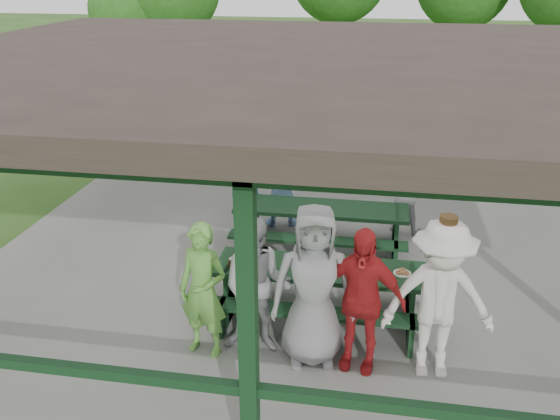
% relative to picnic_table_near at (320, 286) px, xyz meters
% --- Properties ---
extents(ground, '(90.00, 90.00, 0.00)m').
position_rel_picnic_table_near_xyz_m(ground, '(-0.34, 1.20, -0.58)').
color(ground, '#244A17').
rests_on(ground, ground).
extents(concrete_slab, '(10.00, 8.00, 0.10)m').
position_rel_picnic_table_near_xyz_m(concrete_slab, '(-0.34, 1.20, -0.53)').
color(concrete_slab, slate).
rests_on(concrete_slab, ground).
extents(pavilion_structure, '(10.60, 8.60, 3.24)m').
position_rel_picnic_table_near_xyz_m(pavilion_structure, '(-0.34, 1.20, 2.59)').
color(pavilion_structure, black).
rests_on(pavilion_structure, concrete_slab).
extents(picnic_table_near, '(2.67, 1.39, 0.75)m').
position_rel_picnic_table_near_xyz_m(picnic_table_near, '(0.00, 0.00, 0.00)').
color(picnic_table_near, black).
rests_on(picnic_table_near, concrete_slab).
extents(picnic_table_far, '(2.73, 1.39, 0.75)m').
position_rel_picnic_table_near_xyz_m(picnic_table_far, '(-0.20, 2.00, 0.00)').
color(picnic_table_far, black).
rests_on(picnic_table_far, concrete_slab).
extents(table_setting, '(2.33, 0.45, 0.10)m').
position_rel_picnic_table_near_xyz_m(table_setting, '(-0.07, 0.02, 0.31)').
color(table_setting, white).
rests_on(table_setting, picnic_table_near).
extents(contestant_green, '(0.68, 0.52, 1.65)m').
position_rel_picnic_table_near_xyz_m(contestant_green, '(-1.25, -0.94, 0.35)').
color(contestant_green, '#5EA43E').
rests_on(contestant_green, concrete_slab).
extents(contestant_grey_left, '(0.84, 0.66, 1.69)m').
position_rel_picnic_table_near_xyz_m(contestant_grey_left, '(-0.66, -0.78, 0.37)').
color(contestant_grey_left, gray).
rests_on(contestant_grey_left, concrete_slab).
extents(contestant_grey_mid, '(1.04, 0.76, 1.95)m').
position_rel_picnic_table_near_xyz_m(contestant_grey_mid, '(0.01, -0.87, 0.50)').
color(contestant_grey_mid, gray).
rests_on(contestant_grey_mid, concrete_slab).
extents(contestant_red, '(1.07, 0.58, 1.73)m').
position_rel_picnic_table_near_xyz_m(contestant_red, '(0.54, -0.89, 0.39)').
color(contestant_red, '#AE1D1F').
rests_on(contestant_red, concrete_slab).
extents(contestant_white_fedora, '(1.28, 0.81, 1.94)m').
position_rel_picnic_table_near_xyz_m(contestant_white_fedora, '(1.38, -0.90, 0.47)').
color(contestant_white_fedora, silver).
rests_on(contestant_white_fedora, concrete_slab).
extents(spectator_lblue, '(1.45, 0.73, 1.50)m').
position_rel_picnic_table_near_xyz_m(spectator_lblue, '(-0.98, 2.89, 0.27)').
color(spectator_lblue, '#93BBE3').
rests_on(spectator_lblue, concrete_slab).
extents(spectator_blue, '(0.75, 0.61, 1.76)m').
position_rel_picnic_table_near_xyz_m(spectator_blue, '(-1.75, 3.32, 0.40)').
color(spectator_blue, teal).
rests_on(spectator_blue, concrete_slab).
extents(spectator_grey, '(0.79, 0.67, 1.44)m').
position_rel_picnic_table_near_xyz_m(spectator_grey, '(1.12, 2.96, 0.24)').
color(spectator_grey, gray).
rests_on(spectator_grey, concrete_slab).
extents(pickup_truck, '(5.84, 3.12, 1.56)m').
position_rel_picnic_table_near_xyz_m(pickup_truck, '(2.99, 9.50, 0.20)').
color(pickup_truck, silver).
rests_on(pickup_truck, ground).
extents(farm_trailer, '(3.55, 2.05, 1.23)m').
position_rel_picnic_table_near_xyz_m(farm_trailer, '(-3.30, 9.78, 0.03)').
color(farm_trailer, navy).
rests_on(farm_trailer, ground).
extents(tree_edge_left, '(2.70, 2.70, 4.21)m').
position_rel_picnic_table_near_xyz_m(tree_edge_left, '(-8.35, 14.02, 2.26)').
color(tree_edge_left, '#302213').
rests_on(tree_edge_left, ground).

